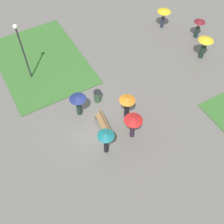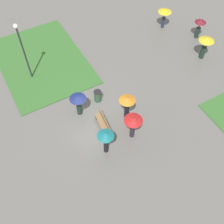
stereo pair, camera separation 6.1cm
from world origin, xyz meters
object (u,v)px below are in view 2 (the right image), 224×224
at_px(lamp_post, 22,46).
at_px(crowd_person_navy, 78,101).
at_px(lone_walker_far_path, 165,13).
at_px(park_bench, 104,123).
at_px(crowd_person_orange, 127,103).
at_px(crowd_person_red, 133,122).
at_px(lone_walker_mid_plaza, 200,25).
at_px(lone_walker_near_lawn, 206,44).
at_px(trash_bin, 98,96).
at_px(crowd_person_teal, 106,138).

bearing_deg(lamp_post, crowd_person_navy, 19.40).
distance_m(lamp_post, lone_walker_far_path, 12.40).
distance_m(park_bench, crowd_person_orange, 2.02).
height_order(park_bench, lamp_post, lamp_post).
bearing_deg(crowd_person_red, lone_walker_mid_plaza, -105.50).
height_order(park_bench, crowd_person_red, crowd_person_red).
relative_size(lamp_post, crowd_person_orange, 2.39).
distance_m(lamp_post, crowd_person_red, 9.21).
bearing_deg(crowd_person_navy, lone_walker_near_lawn, -55.93).
bearing_deg(trash_bin, lamp_post, -143.47).
relative_size(crowd_person_navy, crowd_person_red, 0.89).
distance_m(lamp_post, crowd_person_orange, 8.17).
height_order(lamp_post, crowd_person_orange, lamp_post).
relative_size(crowd_person_orange, lone_walker_near_lawn, 1.02).
xyz_separation_m(park_bench, lamp_post, (-6.77, -2.60, 2.56)).
bearing_deg(lone_walker_near_lawn, crowd_person_navy, -67.89).
bearing_deg(crowd_person_navy, lone_walker_far_path, -31.71).
bearing_deg(lone_walker_far_path, lone_walker_near_lawn, -24.10).
height_order(crowd_person_orange, crowd_person_red, crowd_person_orange).
bearing_deg(lone_walker_near_lawn, crowd_person_teal, -50.17).
relative_size(crowd_person_orange, crowd_person_navy, 1.14).
bearing_deg(crowd_person_teal, lone_walker_mid_plaza, -102.17).
height_order(crowd_person_teal, crowd_person_orange, crowd_person_teal).
height_order(lamp_post, lone_walker_mid_plaza, lamp_post).
bearing_deg(trash_bin, lone_walker_near_lawn, 89.32).
height_order(lamp_post, lone_walker_near_lawn, lamp_post).
height_order(trash_bin, crowd_person_red, crowd_person_red).
height_order(crowd_person_teal, crowd_person_red, crowd_person_teal).
relative_size(lone_walker_mid_plaza, lone_walker_near_lawn, 0.91).
bearing_deg(crowd_person_teal, trash_bin, -58.88).
height_order(lamp_post, crowd_person_navy, lamp_post).
bearing_deg(crowd_person_red, park_bench, -3.74).
bearing_deg(lone_walker_far_path, trash_bin, -91.42).
bearing_deg(lone_walker_far_path, crowd_person_orange, -77.99).
bearing_deg(crowd_person_navy, lamp_post, 52.00).
distance_m(lamp_post, trash_bin, 6.17).
height_order(trash_bin, lone_walker_mid_plaza, lone_walker_mid_plaza).
bearing_deg(park_bench, crowd_person_red, 47.77).
distance_m(crowd_person_teal, crowd_person_navy, 3.50).
distance_m(lamp_post, lone_walker_mid_plaza, 14.35).
bearing_deg(crowd_person_red, lone_walker_far_path, -90.35).
distance_m(lamp_post, crowd_person_teal, 8.72).
relative_size(lamp_post, crowd_person_navy, 2.72).
height_order(crowd_person_red, lone_walker_near_lawn, same).
bearing_deg(crowd_person_orange, lone_walker_far_path, -35.04).
bearing_deg(park_bench, crowd_person_navy, -148.71).
bearing_deg(crowd_person_teal, park_bench, -62.29).
height_order(park_bench, crowd_person_teal, crowd_person_teal).
bearing_deg(lone_walker_far_path, park_bench, -83.39).
bearing_deg(lamp_post, park_bench, 21.02).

